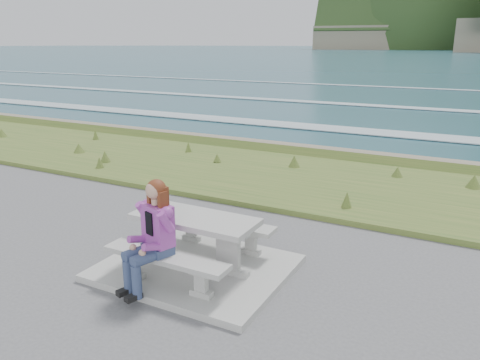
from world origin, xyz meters
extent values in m
cube|color=gray|center=(0.00, 0.00, 0.05)|extent=(2.60, 2.10, 0.10)
cube|color=gray|center=(-0.54, 0.00, 0.14)|extent=(0.62, 0.12, 0.08)
cube|color=gray|center=(-0.54, 0.00, 0.44)|extent=(0.34, 0.09, 0.51)
cube|color=gray|center=(-0.54, 0.00, 0.73)|extent=(0.62, 0.12, 0.08)
cube|color=gray|center=(0.54, 0.00, 0.14)|extent=(0.62, 0.12, 0.08)
cube|color=gray|center=(0.54, 0.00, 0.44)|extent=(0.34, 0.09, 0.51)
cube|color=gray|center=(0.54, 0.00, 0.73)|extent=(0.62, 0.12, 0.08)
cube|color=gray|center=(0.00, 0.00, 0.81)|extent=(1.80, 0.75, 0.08)
cube|color=gray|center=(-0.54, -0.70, 0.14)|extent=(0.30, 0.12, 0.08)
cube|color=gray|center=(-0.54, -0.70, 0.29)|extent=(0.17, 0.09, 0.22)
cube|color=gray|center=(-0.54, -0.70, 0.44)|extent=(0.30, 0.12, 0.08)
cube|color=gray|center=(0.54, -0.70, 0.14)|extent=(0.30, 0.12, 0.08)
cube|color=gray|center=(0.54, -0.70, 0.29)|extent=(0.17, 0.09, 0.22)
cube|color=gray|center=(0.54, -0.70, 0.44)|extent=(0.30, 0.12, 0.08)
cube|color=gray|center=(0.00, -0.70, 0.52)|extent=(1.80, 0.35, 0.07)
cube|color=gray|center=(-0.54, 0.70, 0.14)|extent=(0.30, 0.12, 0.08)
cube|color=gray|center=(-0.54, 0.70, 0.29)|extent=(0.17, 0.09, 0.22)
cube|color=gray|center=(-0.54, 0.70, 0.44)|extent=(0.30, 0.12, 0.08)
cube|color=gray|center=(0.54, 0.70, 0.14)|extent=(0.30, 0.12, 0.08)
cube|color=gray|center=(0.54, 0.70, 0.29)|extent=(0.17, 0.09, 0.22)
cube|color=gray|center=(0.54, 0.70, 0.44)|extent=(0.30, 0.12, 0.08)
cube|color=gray|center=(0.00, 0.70, 0.52)|extent=(1.80, 0.35, 0.07)
cube|color=#335821|center=(0.00, 5.00, 0.00)|extent=(160.00, 4.50, 0.22)
cube|color=#6E6452|center=(0.00, 7.90, 0.00)|extent=(160.00, 0.80, 2.20)
cube|color=silver|center=(0.00, 14.00, -1.74)|extent=(220.00, 3.00, 0.06)
cube|color=silver|center=(0.00, 22.00, -1.74)|extent=(220.00, 2.00, 0.06)
cube|color=silver|center=(0.00, 34.00, -1.74)|extent=(220.00, 1.40, 0.06)
cube|color=silver|center=(0.00, 52.00, -1.74)|extent=(220.00, 1.00, 0.06)
cube|color=#6E6452|center=(-40.00, 440.00, 7.20)|extent=(201.55, 149.04, 18.00)
ellipsoid|color=black|center=(-40.00, 440.00, 10.20)|extent=(211.86, 162.91, 145.56)
cube|color=navy|center=(-0.19, -0.91, 0.39)|extent=(0.59, 0.81, 0.57)
cube|color=purple|center=(-0.11, -0.68, 0.94)|extent=(0.48, 0.36, 0.54)
sphere|color=tan|center=(-0.12, -0.70, 1.41)|extent=(0.23, 0.23, 0.23)
sphere|color=#522012|center=(-0.11, -0.68, 1.42)|extent=(0.25, 0.25, 0.25)
camera|label=1|loc=(3.44, -5.13, 3.18)|focal=35.00mm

